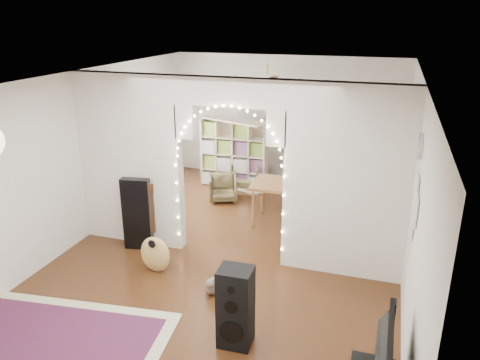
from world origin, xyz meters
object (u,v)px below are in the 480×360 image
(dining_table, at_px, (287,188))
(acoustic_guitar, at_px, (154,240))
(floor_speaker, at_px, (235,307))
(dining_chair_left, at_px, (223,188))
(bookcase, at_px, (234,154))
(dining_chair_right, at_px, (248,174))

(dining_table, bearing_deg, acoustic_guitar, -124.50)
(floor_speaker, xyz_separation_m, dining_chair_left, (-1.60, 4.01, -0.22))
(floor_speaker, height_order, bookcase, bookcase)
(dining_table, relative_size, dining_chair_left, 2.19)
(dining_table, xyz_separation_m, dining_chair_right, (-1.21, 1.63, -0.41))
(bookcase, bearing_deg, dining_chair_left, -69.28)
(dining_table, height_order, dining_chair_left, dining_table)
(dining_chair_left, bearing_deg, acoustic_guitar, -112.56)
(bookcase, xyz_separation_m, dining_chair_right, (0.27, 0.09, -0.45))
(acoustic_guitar, xyz_separation_m, dining_chair_left, (-0.02, 2.88, -0.25))
(acoustic_guitar, relative_size, dining_chair_right, 1.88)
(acoustic_guitar, distance_m, dining_chair_left, 2.89)
(floor_speaker, bearing_deg, acoustic_guitar, 142.81)
(acoustic_guitar, height_order, floor_speaker, acoustic_guitar)
(bookcase, relative_size, dining_chair_left, 2.62)
(floor_speaker, distance_m, dining_chair_left, 4.32)
(dining_chair_left, xyz_separation_m, dining_chair_right, (0.23, 0.91, 0.02))
(acoustic_guitar, distance_m, dining_chair_right, 3.81)
(floor_speaker, bearing_deg, bookcase, 106.91)
(dining_chair_right, bearing_deg, acoustic_guitar, -93.98)
(acoustic_guitar, relative_size, dining_table, 0.94)
(bookcase, relative_size, dining_table, 1.20)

